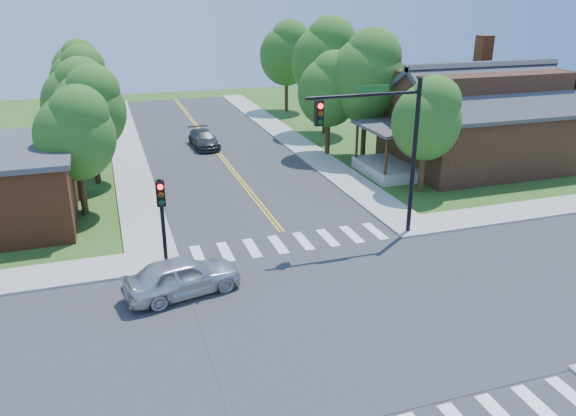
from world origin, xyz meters
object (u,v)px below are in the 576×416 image
object	(u,v)px
signal_mast_ne	(382,135)
car_dgrey	(204,140)
house_ne	(476,115)
car_silver	(182,277)
signal_pole_nw	(162,207)

from	to	relation	value
signal_mast_ne	car_dgrey	xyz separation A→B (m)	(-4.59, 18.55, -4.24)
house_ne	car_silver	xyz separation A→B (m)	(-20.38, -11.12, -2.59)
signal_mast_ne	house_ne	size ratio (longest dim) A/B	0.55
signal_pole_nw	house_ne	size ratio (longest dim) A/B	0.29
house_ne	signal_mast_ne	bearing A→B (deg)	-142.32
signal_mast_ne	house_ne	world-z (taller)	signal_mast_ne
house_ne	car_dgrey	world-z (taller)	house_ne
signal_pole_nw	car_dgrey	xyz separation A→B (m)	(4.93, 18.56, -2.05)
house_ne	car_dgrey	bearing A→B (deg)	147.88
house_ne	signal_pole_nw	bearing A→B (deg)	-157.31
signal_pole_nw	house_ne	xyz separation A→B (m)	(20.71, 8.66, 0.67)
car_silver	signal_mast_ne	bearing A→B (deg)	-86.83
signal_pole_nw	house_ne	distance (m)	22.45
car_dgrey	signal_mast_ne	bearing A→B (deg)	-78.37
signal_pole_nw	car_dgrey	distance (m)	19.32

